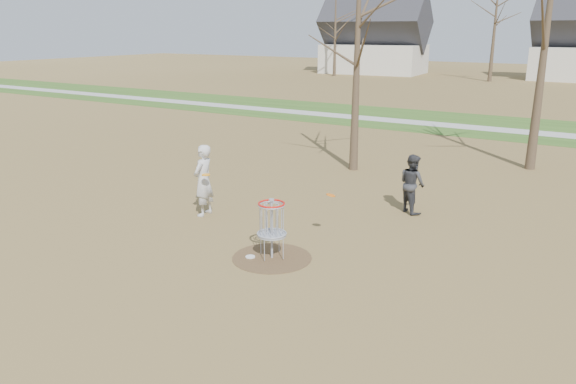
# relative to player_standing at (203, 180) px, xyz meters

# --- Properties ---
(ground) EXTENTS (160.00, 160.00, 0.00)m
(ground) POSITION_rel_player_standing_xyz_m (3.26, -1.57, -0.99)
(ground) COLOR brown
(ground) RESTS_ON ground
(green_band) EXTENTS (160.00, 8.00, 0.01)m
(green_band) POSITION_rel_player_standing_xyz_m (3.26, 19.43, -0.98)
(green_band) COLOR #2D5119
(green_band) RESTS_ON ground
(footpath) EXTENTS (160.00, 1.50, 0.01)m
(footpath) POSITION_rel_player_standing_xyz_m (3.26, 18.43, -0.97)
(footpath) COLOR #9E9E99
(footpath) RESTS_ON green_band
(dirt_circle) EXTENTS (1.80, 1.80, 0.01)m
(dirt_circle) POSITION_rel_player_standing_xyz_m (3.26, -1.57, -0.98)
(dirt_circle) COLOR #47331E
(dirt_circle) RESTS_ON ground
(player_standing) EXTENTS (0.56, 0.77, 1.98)m
(player_standing) POSITION_rel_player_standing_xyz_m (0.00, 0.00, 0.00)
(player_standing) COLOR silver
(player_standing) RESTS_ON ground
(player_throwing) EXTENTS (1.02, 0.97, 1.66)m
(player_throwing) POSITION_rel_player_standing_xyz_m (4.77, 3.24, -0.16)
(player_throwing) COLOR #303235
(player_throwing) RESTS_ON ground
(disc_grounded) EXTENTS (0.22, 0.22, 0.02)m
(disc_grounded) POSITION_rel_player_standing_xyz_m (2.83, -1.81, -0.97)
(disc_grounded) COLOR silver
(disc_grounded) RESTS_ON dirt_circle
(discs_in_play) EXTENTS (3.76, 0.57, 0.15)m
(discs_in_play) POSITION_rel_player_standing_xyz_m (2.18, -0.09, 0.21)
(discs_in_play) COLOR orange
(discs_in_play) RESTS_ON ground
(disc_golf_basket) EXTENTS (0.64, 0.64, 1.35)m
(disc_golf_basket) POSITION_rel_player_standing_xyz_m (3.26, -1.57, -0.07)
(disc_golf_basket) COLOR #9EA3AD
(disc_golf_basket) RESTS_ON ground
(bare_trees) EXTENTS (52.62, 44.98, 9.00)m
(bare_trees) POSITION_rel_player_standing_xyz_m (5.04, 34.21, 4.36)
(bare_trees) COLOR #382B1E
(bare_trees) RESTS_ON ground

